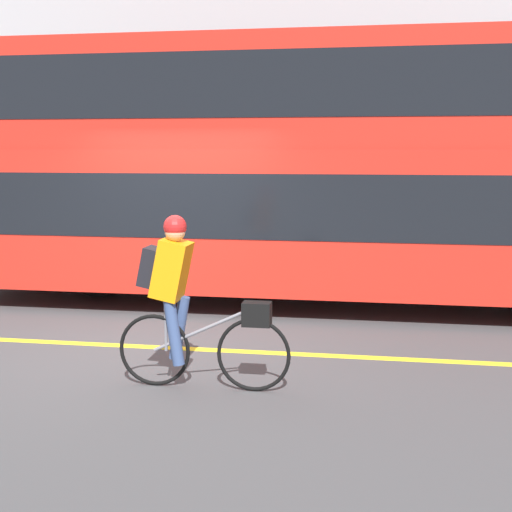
# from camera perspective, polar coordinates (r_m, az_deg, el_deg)

# --- Properties ---
(ground_plane) EXTENTS (80.00, 80.00, 0.00)m
(ground_plane) POSITION_cam_1_polar(r_m,az_deg,el_deg) (8.23, -9.23, -7.24)
(ground_plane) COLOR #424244
(road_center_line) EXTENTS (50.00, 0.14, 0.01)m
(road_center_line) POSITION_cam_1_polar(r_m,az_deg,el_deg) (8.26, -9.14, -7.15)
(road_center_line) COLOR yellow
(road_center_line) RESTS_ON ground_plane
(sidewalk_curb) EXTENTS (60.00, 2.53, 0.11)m
(sidewalk_curb) POSITION_cam_1_polar(r_m,az_deg,el_deg) (13.52, -1.48, -0.68)
(sidewalk_curb) COLOR gray
(sidewalk_curb) RESTS_ON ground_plane
(building_facade) EXTENTS (60.00, 0.30, 6.92)m
(building_facade) POSITION_cam_1_polar(r_m,az_deg,el_deg) (14.79, -0.43, 13.33)
(building_facade) COLOR #9E9EA3
(building_facade) RESTS_ON ground_plane
(bus) EXTENTS (10.22, 2.53, 3.70)m
(bus) POSITION_cam_1_polar(r_m,az_deg,el_deg) (10.24, 4.06, 7.61)
(bus) COLOR black
(bus) RESTS_ON ground_plane
(cyclist_on_bike) EXTENTS (1.64, 0.32, 1.63)m
(cyclist_on_bike) POSITION_cam_1_polar(r_m,az_deg,el_deg) (6.63, -5.73, -3.21)
(cyclist_on_bike) COLOR black
(cyclist_on_bike) RESTS_ON ground_plane
(street_sign_post) EXTENTS (0.36, 0.09, 2.59)m
(street_sign_post) POSITION_cam_1_polar(r_m,az_deg,el_deg) (14.85, -19.40, 5.49)
(street_sign_post) COLOR #59595B
(street_sign_post) RESTS_ON sidewalk_curb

